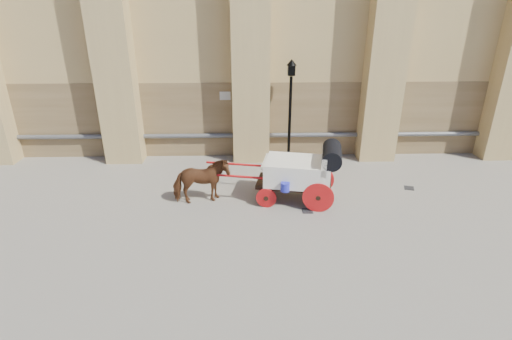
{
  "coord_description": "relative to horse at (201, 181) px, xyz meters",
  "views": [
    {
      "loc": [
        -1.18,
        -11.41,
        6.08
      ],
      "look_at": [
        -0.9,
        -0.02,
        1.08
      ],
      "focal_mm": 28.0,
      "sensor_mm": 36.0,
      "label": 1
    }
  ],
  "objects": [
    {
      "name": "street_lamp",
      "position": [
        3.1,
        3.42,
        1.39
      ],
      "size": [
        0.37,
        0.37,
        3.98
      ],
      "color": "black",
      "rests_on": "ground"
    },
    {
      "name": "ground",
      "position": [
        2.62,
        0.08,
        -0.74
      ],
      "size": [
        90.0,
        90.0,
        0.0
      ],
      "primitive_type": "plane",
      "color": "gray",
      "rests_on": "ground"
    },
    {
      "name": "drain_grate_far",
      "position": [
        7.01,
        0.84,
        -0.73
      ],
      "size": [
        0.4,
        0.4,
        0.01
      ],
      "primitive_type": "cube",
      "rotation": [
        0.0,
        0.0,
        -0.29
      ],
      "color": "black",
      "rests_on": "ground"
    },
    {
      "name": "carriage",
      "position": [
        3.18,
        0.06,
        0.31
      ],
      "size": [
        4.57,
        2.02,
        1.94
      ],
      "rotation": [
        0.0,
        0.0,
        -0.2
      ],
      "color": "black",
      "rests_on": "ground"
    },
    {
      "name": "drain_grate_near",
      "position": [
        3.29,
        -0.66,
        -0.73
      ],
      "size": [
        0.33,
        0.33,
        0.01
      ],
      "primitive_type": "cube",
      "rotation": [
        0.0,
        0.0,
        -0.03
      ],
      "color": "black",
      "rests_on": "ground"
    },
    {
      "name": "horse",
      "position": [
        0.0,
        0.0,
        0.0
      ],
      "size": [
        1.88,
        1.15,
        1.47
      ],
      "primitive_type": "imported",
      "rotation": [
        0.0,
        0.0,
        1.79
      ],
      "color": "brown",
      "rests_on": "ground"
    }
  ]
}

